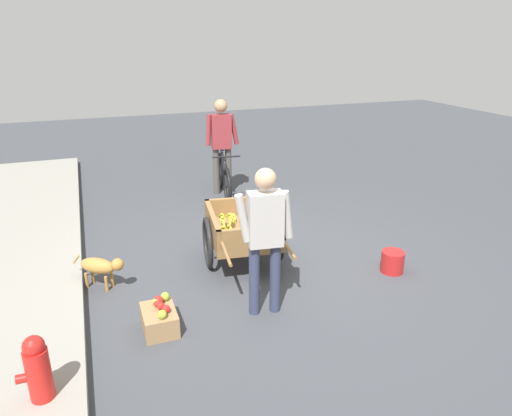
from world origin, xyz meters
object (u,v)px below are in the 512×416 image
cyclist_person (222,138)px  fire_hydrant (39,374)px  fruit_cart (242,231)px  apple_crate (160,318)px  vendor_person (265,230)px  dog (101,266)px  bicycle (224,177)px  plastic_bucket (392,262)px

cyclist_person → fire_hydrant: 5.37m
fruit_cart → apple_crate: bearing=131.5°
cyclist_person → apple_crate: bearing=155.1°
cyclist_person → fire_hydrant: bearing=148.6°
cyclist_person → vendor_person: bearing=170.0°
vendor_person → dog: size_ratio=2.82×
vendor_person → dog: 2.02m
vendor_person → bicycle: vendor_person is taller
fruit_cart → dog: bearing=91.2°
dog → fire_hydrant: bearing=163.5°
cyclist_person → fruit_cart: bearing=168.8°
fruit_cart → vendor_person: (-1.14, 0.14, 0.49)m
vendor_person → plastic_bucket: bearing=-81.1°
dog → plastic_bucket: size_ratio=1.99×
fruit_cart → apple_crate: fruit_cart is taller
bicycle → apple_crate: bearing=154.6°
bicycle → apple_crate: size_ratio=3.75×
fruit_cart → bicycle: 2.62m
dog → plastic_bucket: 3.44m
vendor_person → cyclist_person: bearing=-10.0°
fruit_cart → fire_hydrant: 2.88m
cyclist_person → plastic_bucket: 3.84m
vendor_person → cyclist_person: 3.92m
cyclist_person → dog: bearing=140.9°
vendor_person → plastic_bucket: vendor_person is taller
bicycle → fire_hydrant: (-4.39, 2.75, -0.02)m
fruit_cart → vendor_person: 1.24m
dog → fire_hydrant: size_ratio=0.82×
fruit_cart → plastic_bucket: size_ratio=6.27×
bicycle → plastic_bucket: 3.61m
plastic_bucket → dog: bearing=76.2°
fire_hydrant → apple_crate: 1.27m
apple_crate → fire_hydrant: bearing=126.3°
dog → apple_crate: size_ratio=1.25×
vendor_person → dog: (1.10, 1.56, -0.66)m
fire_hydrant → cyclist_person: bearing=-31.4°
fruit_cart → cyclist_person: (2.72, -0.54, 0.58)m
bicycle → dog: (-2.61, 2.22, -0.08)m
dog → apple_crate: dog is taller
vendor_person → plastic_bucket: 1.96m
cyclist_person → plastic_bucket: bearing=-163.0°
apple_crate → dog: bearing=24.9°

